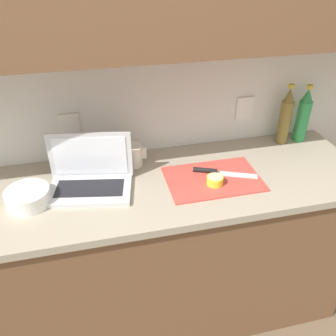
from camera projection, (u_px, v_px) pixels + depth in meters
name	position (u px, v px, depth m)	size (l,w,h in m)	color
ground_plane	(143.00, 311.00, 2.04)	(12.00, 12.00, 0.00)	brown
wall_back	(117.00, 13.00, 1.38)	(5.20, 0.38, 2.60)	white
counter_unit	(135.00, 256.00, 1.79)	(2.15, 0.60, 0.89)	brown
laptop	(90.00, 176.00, 1.53)	(0.39, 0.28, 0.23)	silver
cutting_board	(213.00, 179.00, 1.60)	(0.42, 0.28, 0.01)	#D1473D
knife	(214.00, 172.00, 1.63)	(0.28, 0.14, 0.02)	silver
lemon_half_cut	(215.00, 180.00, 1.55)	(0.07, 0.07, 0.04)	yellow
bottle_green_soda	(285.00, 117.00, 1.82)	(0.06, 0.06, 0.32)	olive
bottle_oil_tall	(303.00, 116.00, 1.84)	(0.07, 0.07, 0.31)	#2D934C
measuring_cup	(132.00, 155.00, 1.68)	(0.12, 0.10, 0.10)	silver
bowl_white	(28.00, 197.00, 1.44)	(0.18, 0.18, 0.07)	white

